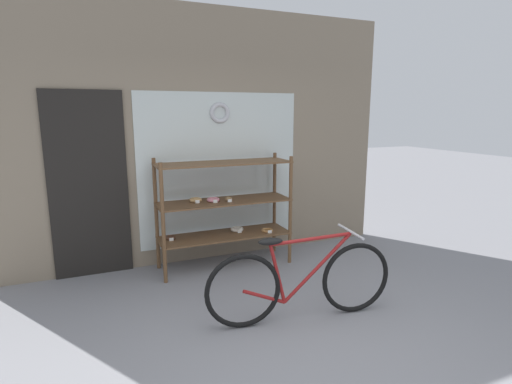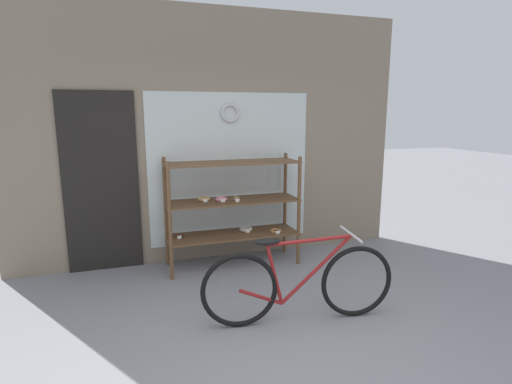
% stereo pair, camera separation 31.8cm
% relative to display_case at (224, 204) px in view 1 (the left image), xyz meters
% --- Properties ---
extents(ground_plane, '(30.00, 30.00, 0.00)m').
position_rel_display_case_xyz_m(ground_plane, '(-0.13, -2.29, -0.78)').
color(ground_plane, gray).
extents(storefront_facade, '(4.97, 0.13, 3.10)m').
position_rel_display_case_xyz_m(storefront_facade, '(-0.17, 0.38, 0.73)').
color(storefront_facade, gray).
rests_on(storefront_facade, ground_plane).
extents(display_case, '(1.59, 0.50, 1.34)m').
position_rel_display_case_xyz_m(display_case, '(0.00, 0.00, 0.00)').
color(display_case, brown).
rests_on(display_case, ground_plane).
extents(bicycle, '(1.75, 0.46, 0.81)m').
position_rel_display_case_xyz_m(bicycle, '(0.22, -1.52, -0.41)').
color(bicycle, black).
rests_on(bicycle, ground_plane).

